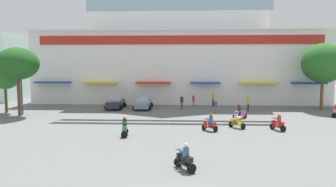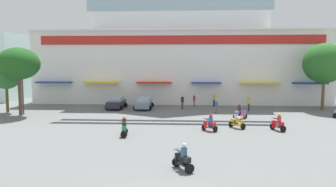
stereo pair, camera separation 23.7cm
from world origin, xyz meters
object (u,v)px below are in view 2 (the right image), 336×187
scooter_rider_1 (237,121)px  pedestrian_2 (216,106)px  parked_car_0 (116,103)px  streetlamp_near (22,76)px  plaza_tree_1 (325,63)px  pedestrian_0 (249,103)px  scooter_rider_5 (183,159)px  pedestrian_3 (182,101)px  scooter_rider_3 (240,113)px  parked_car_1 (144,103)px  scooter_rider_7 (124,128)px  pedestrian_4 (214,99)px  scooter_rider_0 (278,124)px  scooter_rider_4 (210,124)px  plaza_tree_0 (6,73)px  plaza_tree_2 (18,64)px  pedestrian_1 (194,100)px

scooter_rider_1 → pedestrian_2: bearing=97.3°
parked_car_0 → streetlamp_near: (-9.35, -4.84, 3.49)m
plaza_tree_1 → pedestrian_0: plaza_tree_1 is taller
scooter_rider_5 → pedestrian_3: (-0.27, 21.33, 0.40)m
scooter_rider_3 → parked_car_1: bearing=149.2°
scooter_rider_7 → parked_car_1: bearing=91.7°
parked_car_1 → pedestrian_4: 9.20m
parked_car_1 → scooter_rider_1: (9.69, -10.83, -0.15)m
plaza_tree_1 → scooter_rider_1: plaza_tree_1 is taller
scooter_rider_3 → parked_car_0: bearing=156.1°
parked_car_1 → pedestrian_4: bearing=14.5°
plaza_tree_1 → parked_car_1: plaza_tree_1 is taller
parked_car_1 → scooter_rider_3: (10.74, -6.40, -0.09)m
scooter_rider_5 → pedestrian_0: bearing=69.6°
scooter_rider_0 → scooter_rider_3: bearing=113.4°
parked_car_0 → pedestrian_0: pedestrian_0 is taller
scooter_rider_4 → pedestrian_2: bearing=81.3°
plaza_tree_0 → plaza_tree_2: 3.40m
pedestrian_4 → scooter_rider_0: bearing=-73.6°
pedestrian_2 → scooter_rider_0: bearing=-63.7°
scooter_rider_0 → pedestrian_3: pedestrian_3 is taller
pedestrian_0 → pedestrian_2: 4.41m
parked_car_0 → scooter_rider_4: size_ratio=2.76×
pedestrian_2 → plaza_tree_2: bearing=-172.8°
scooter_rider_5 → plaza_tree_1: bearing=52.6°
plaza_tree_1 → plaza_tree_2: (-34.56, -5.76, -0.05)m
scooter_rider_1 → pedestrian_1: size_ratio=0.85×
parked_car_1 → scooter_rider_3: scooter_rider_3 is taller
parked_car_1 → scooter_rider_5: size_ratio=3.03×
pedestrian_2 → scooter_rider_5: bearing=-100.8°
plaza_tree_2 → scooter_rider_0: bearing=-13.3°
plaza_tree_2 → scooter_rider_1: plaza_tree_2 is taller
scooter_rider_1 → plaza_tree_1: bearing=42.3°
parked_car_1 → pedestrian_3: (4.81, -0.32, 0.28)m
plaza_tree_1 → plaza_tree_2: 35.04m
parked_car_1 → pedestrian_0: (12.71, -1.09, 0.26)m
parked_car_0 → streetlamp_near: 11.09m
parked_car_0 → scooter_rider_5: size_ratio=2.75×
scooter_rider_4 → scooter_rider_7: 7.14m
scooter_rider_3 → pedestrian_2: (-2.08, 3.55, 0.23)m
plaza_tree_1 → scooter_rider_3: bearing=-149.2°
parked_car_1 → scooter_rider_3: size_ratio=2.88×
parked_car_1 → pedestrian_3: 4.82m
plaza_tree_1 → streetlamp_near: plaza_tree_1 is taller
streetlamp_near → pedestrian_1: bearing=19.0°
parked_car_1 → scooter_rider_3: bearing=-30.8°
plaza_tree_2 → scooter_rider_5: bearing=-42.0°
scooter_rider_4 → pedestrian_1: 13.79m
pedestrian_2 → scooter_rider_1: bearing=-82.7°
scooter_rider_5 → pedestrian_4: 24.26m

